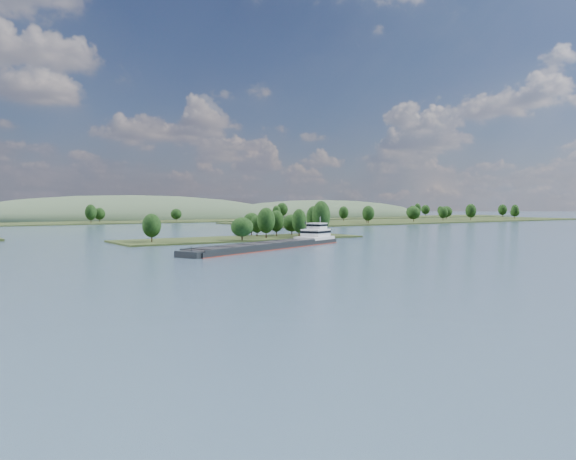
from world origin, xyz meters
TOP-DOWN VIEW (x-y plane):
  - ground at (0.00, 120.00)m, footprint 1800.00×1800.00m
  - tree_island at (7.58, 178.95)m, footprint 100.00×32.73m
  - right_bank at (231.91, 299.44)m, footprint 320.00×90.00m
  - back_shoreline at (9.49, 399.83)m, footprint 900.00×60.00m
  - hill_east at (260.00, 470.00)m, footprint 260.00×140.00m
  - hill_west at (60.00, 500.00)m, footprint 320.00×160.00m
  - cargo_barge at (-10.80, 137.22)m, footprint 71.13×36.39m

SIDE VIEW (x-z plane):
  - ground at x=0.00m, z-range 0.00..0.00m
  - hill_east at x=260.00m, z-range -18.00..18.00m
  - hill_west at x=60.00m, z-range -22.00..22.00m
  - back_shoreline at x=9.49m, z-range -7.06..8.63m
  - right_bank at x=231.91m, z-range -6.29..8.51m
  - cargo_barge at x=-10.80m, z-range -3.72..6.22m
  - tree_island at x=7.58m, z-range -4.07..11.88m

